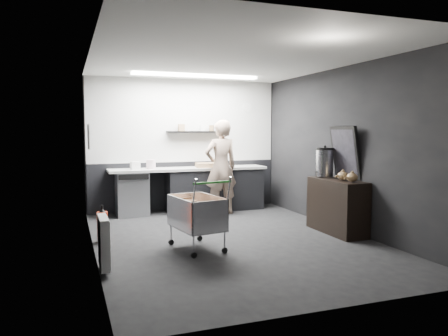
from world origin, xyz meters
name	(u,v)px	position (x,y,z in m)	size (l,w,h in m)	color
floor	(231,239)	(0.00, 0.00, 0.00)	(5.50, 5.50, 0.00)	black
ceiling	(231,59)	(0.00, 0.00, 2.70)	(5.50, 5.50, 0.00)	silver
wall_back	(185,145)	(0.00, 2.75, 1.35)	(5.50, 5.50, 0.00)	black
wall_front	(339,164)	(0.00, -2.75, 1.35)	(5.50, 5.50, 0.00)	black
wall_left	(92,153)	(-2.00, 0.00, 1.35)	(5.50, 5.50, 0.00)	black
wall_right	(344,149)	(2.00, 0.00, 1.35)	(5.50, 5.50, 0.00)	black
kitchen_wall_panel	(185,121)	(0.00, 2.73, 1.85)	(3.95, 0.02, 1.70)	silver
dado_panel	(185,185)	(0.00, 2.73, 0.50)	(3.95, 0.02, 1.00)	black
floating_shelf	(195,132)	(0.20, 2.62, 1.62)	(1.20, 0.22, 0.04)	black
wall_clock	(247,107)	(1.40, 2.72, 2.15)	(0.20, 0.20, 0.03)	white
poster	(88,137)	(-1.98, 1.30, 1.55)	(0.02, 0.30, 0.40)	silver
poster_red_band	(89,133)	(-1.98, 1.30, 1.62)	(0.01, 0.22, 0.10)	red
radiator	(104,242)	(-1.94, -0.90, 0.35)	(0.10, 0.50, 0.60)	white
ceiling_strip	(196,76)	(0.00, 1.85, 2.67)	(2.40, 0.20, 0.04)	white
prep_counter	(195,189)	(0.14, 2.42, 0.46)	(3.20, 0.61, 0.90)	black
person	(221,167)	(0.53, 1.97, 0.93)	(0.68, 0.44, 1.86)	beige
shopping_cart	(197,215)	(-0.64, -0.34, 0.48)	(0.68, 1.00, 1.00)	silver
sideboard	(337,199)	(1.78, -0.14, 0.55)	(0.49, 1.15, 1.73)	black
fire_extinguisher	(102,225)	(-1.85, 0.52, 0.26)	(0.16, 0.16, 0.52)	#AF250B
cardboard_box	(207,165)	(0.37, 2.37, 0.94)	(0.45, 0.34, 0.09)	#91704D
pink_tub	(151,164)	(-0.77, 2.42, 0.99)	(0.18, 0.18, 0.18)	silver
white_container	(135,166)	(-1.08, 2.37, 0.98)	(0.17, 0.13, 0.15)	white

